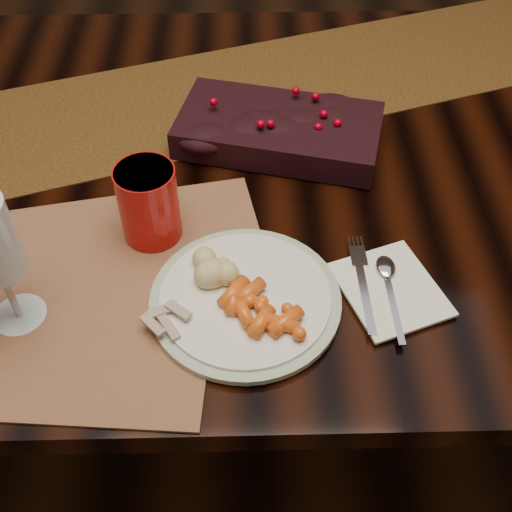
{
  "coord_description": "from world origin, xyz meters",
  "views": [
    {
      "loc": [
        -0.01,
        -0.84,
        1.44
      ],
      "look_at": [
        0.0,
        -0.26,
        0.8
      ],
      "focal_mm": 45.0,
      "sensor_mm": 36.0,
      "label": 1
    }
  ],
  "objects_px": {
    "placemat_main": "(120,269)",
    "turkey_shreds": "(165,316)",
    "baby_carrots": "(265,303)",
    "red_cup": "(149,203)",
    "napkin": "(390,289)",
    "dining_table": "(251,297)",
    "centerpiece": "(279,126)",
    "mashed_potatoes": "(213,261)",
    "dinner_plate": "(245,299)"
  },
  "relations": [
    {
      "from": "dining_table",
      "to": "turkey_shreds",
      "type": "distance_m",
      "value": 0.54
    },
    {
      "from": "centerpiece",
      "to": "baby_carrots",
      "type": "bearing_deg",
      "value": -95.5
    },
    {
      "from": "napkin",
      "to": "placemat_main",
      "type": "bearing_deg",
      "value": 152.37
    },
    {
      "from": "mashed_potatoes",
      "to": "turkey_shreds",
      "type": "distance_m",
      "value": 0.1
    },
    {
      "from": "centerpiece",
      "to": "mashed_potatoes",
      "type": "distance_m",
      "value": 0.32
    },
    {
      "from": "centerpiece",
      "to": "red_cup",
      "type": "height_order",
      "value": "red_cup"
    },
    {
      "from": "turkey_shreds",
      "to": "mashed_potatoes",
      "type": "bearing_deg",
      "value": 53.23
    },
    {
      "from": "baby_carrots",
      "to": "red_cup",
      "type": "relative_size",
      "value": 0.86
    },
    {
      "from": "centerpiece",
      "to": "baby_carrots",
      "type": "distance_m",
      "value": 0.37
    },
    {
      "from": "mashed_potatoes",
      "to": "dinner_plate",
      "type": "bearing_deg",
      "value": -45.61
    },
    {
      "from": "napkin",
      "to": "red_cup",
      "type": "bearing_deg",
      "value": 140.2
    },
    {
      "from": "baby_carrots",
      "to": "mashed_potatoes",
      "type": "xyz_separation_m",
      "value": [
        -0.07,
        0.06,
        0.01
      ]
    },
    {
      "from": "turkey_shreds",
      "to": "baby_carrots",
      "type": "bearing_deg",
      "value": 7.53
    },
    {
      "from": "placemat_main",
      "to": "mashed_potatoes",
      "type": "height_order",
      "value": "mashed_potatoes"
    },
    {
      "from": "placemat_main",
      "to": "red_cup",
      "type": "relative_size",
      "value": 3.55
    },
    {
      "from": "dining_table",
      "to": "red_cup",
      "type": "xyz_separation_m",
      "value": [
        -0.15,
        -0.17,
        0.44
      ]
    },
    {
      "from": "placemat_main",
      "to": "napkin",
      "type": "distance_m",
      "value": 0.38
    },
    {
      "from": "placemat_main",
      "to": "turkey_shreds",
      "type": "bearing_deg",
      "value": -64.86
    },
    {
      "from": "baby_carrots",
      "to": "mashed_potatoes",
      "type": "height_order",
      "value": "mashed_potatoes"
    },
    {
      "from": "dinner_plate",
      "to": "dining_table",
      "type": "bearing_deg",
      "value": 87.9
    },
    {
      "from": "mashed_potatoes",
      "to": "turkey_shreds",
      "type": "xyz_separation_m",
      "value": [
        -0.06,
        -0.08,
        -0.01
      ]
    },
    {
      "from": "mashed_potatoes",
      "to": "napkin",
      "type": "xyz_separation_m",
      "value": [
        0.24,
        -0.03,
        -0.03
      ]
    },
    {
      "from": "placemat_main",
      "to": "napkin",
      "type": "xyz_separation_m",
      "value": [
        0.38,
        -0.05,
        0.0
      ]
    },
    {
      "from": "dining_table",
      "to": "baby_carrots",
      "type": "distance_m",
      "value": 0.52
    },
    {
      "from": "turkey_shreds",
      "to": "napkin",
      "type": "relative_size",
      "value": 0.51
    },
    {
      "from": "red_cup",
      "to": "centerpiece",
      "type": "bearing_deg",
      "value": 47.12
    },
    {
      "from": "red_cup",
      "to": "dinner_plate",
      "type": "bearing_deg",
      "value": -44.86
    },
    {
      "from": "dinner_plate",
      "to": "mashed_potatoes",
      "type": "distance_m",
      "value": 0.07
    },
    {
      "from": "mashed_potatoes",
      "to": "turkey_shreds",
      "type": "bearing_deg",
      "value": -126.77
    },
    {
      "from": "turkey_shreds",
      "to": "red_cup",
      "type": "relative_size",
      "value": 0.62
    },
    {
      "from": "dining_table",
      "to": "centerpiece",
      "type": "relative_size",
      "value": 5.38
    },
    {
      "from": "napkin",
      "to": "dinner_plate",
      "type": "bearing_deg",
      "value": 164.33
    },
    {
      "from": "turkey_shreds",
      "to": "centerpiece",
      "type": "bearing_deg",
      "value": 66.87
    },
    {
      "from": "dinner_plate",
      "to": "napkin",
      "type": "xyz_separation_m",
      "value": [
        0.2,
        0.02,
        -0.0
      ]
    },
    {
      "from": "dinner_plate",
      "to": "turkey_shreds",
      "type": "distance_m",
      "value": 0.11
    },
    {
      "from": "dining_table",
      "to": "baby_carrots",
      "type": "relative_size",
      "value": 17.73
    },
    {
      "from": "dinner_plate",
      "to": "napkin",
      "type": "distance_m",
      "value": 0.2
    },
    {
      "from": "centerpiece",
      "to": "baby_carrots",
      "type": "height_order",
      "value": "centerpiece"
    },
    {
      "from": "centerpiece",
      "to": "turkey_shreds",
      "type": "height_order",
      "value": "centerpiece"
    },
    {
      "from": "baby_carrots",
      "to": "red_cup",
      "type": "height_order",
      "value": "red_cup"
    },
    {
      "from": "baby_carrots",
      "to": "turkey_shreds",
      "type": "height_order",
      "value": "baby_carrots"
    },
    {
      "from": "dining_table",
      "to": "centerpiece",
      "type": "xyz_separation_m",
      "value": [
        0.05,
        0.04,
        0.41
      ]
    },
    {
      "from": "mashed_potatoes",
      "to": "red_cup",
      "type": "xyz_separation_m",
      "value": [
        -0.09,
        0.09,
        0.02
      ]
    },
    {
      "from": "dinner_plate",
      "to": "baby_carrots",
      "type": "distance_m",
      "value": 0.04
    },
    {
      "from": "dining_table",
      "to": "baby_carrots",
      "type": "bearing_deg",
      "value": -87.52
    },
    {
      "from": "dining_table",
      "to": "turkey_shreds",
      "type": "relative_size",
      "value": 24.43
    },
    {
      "from": "dinner_plate",
      "to": "napkin",
      "type": "bearing_deg",
      "value": 4.59
    },
    {
      "from": "mashed_potatoes",
      "to": "placemat_main",
      "type": "bearing_deg",
      "value": 171.02
    },
    {
      "from": "dining_table",
      "to": "baby_carrots",
      "type": "height_order",
      "value": "baby_carrots"
    },
    {
      "from": "napkin",
      "to": "red_cup",
      "type": "height_order",
      "value": "red_cup"
    }
  ]
}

